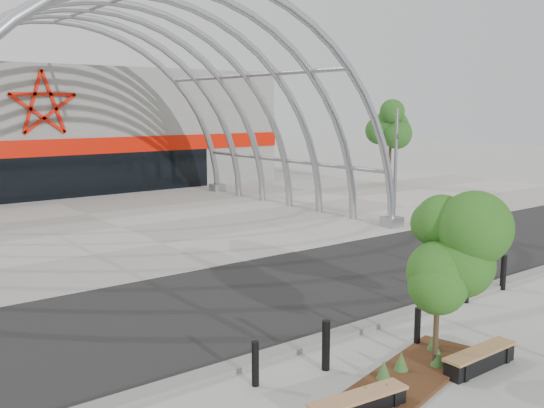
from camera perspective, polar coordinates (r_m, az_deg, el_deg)
name	(u,v)px	position (r m, az deg, el deg)	size (l,w,h in m)	color
ground	(366,323)	(16.12, 8.82, -11.00)	(140.00, 140.00, 0.00)	#9A9B96
road	(282,290)	(18.57, 0.95, -8.11)	(140.00, 7.00, 0.02)	black
forecourt	(120,228)	(28.68, -14.09, -2.16)	(60.00, 17.00, 0.04)	#99958C
kerb	(373,323)	(15.94, 9.49, -11.03)	(60.00, 0.50, 0.12)	slate
arena_building	(10,129)	(45.24, -23.42, 6.50)	(34.00, 15.24, 8.00)	slate
vault_canopy	(120,228)	(28.68, -14.09, -2.17)	(20.80, 15.80, 20.36)	#999EA3
planting_bed	(408,374)	(13.18, 12.69, -15.33)	(4.65, 2.41, 0.47)	#391B0E
signal_pole	(395,165)	(28.78, 11.55, 3.65)	(0.21, 0.77, 5.43)	slate
street_tree_0	(440,250)	(12.99, 15.49, -4.20)	(1.59, 1.59, 3.62)	#2E2413
bench_0	(359,406)	(11.58, 8.14, -18.30)	(2.05, 0.65, 0.42)	black
bench_1	(480,360)	(14.01, 18.99, -13.68)	(2.05, 0.45, 0.43)	black
bollard_0	(255,364)	(12.47, -1.58, -14.81)	(0.15, 0.15, 0.93)	black
bollard_1	(326,345)	(13.17, 5.10, -13.11)	(0.17, 0.17, 1.09)	black
bollard_2	(417,327)	(14.74, 13.53, -11.20)	(0.15, 0.15, 0.93)	black
bollard_3	(467,287)	(18.19, 17.86, -7.46)	(0.15, 0.15, 0.92)	black
bollard_4	(503,272)	(19.80, 20.95, -6.03)	(0.17, 0.17, 1.09)	black
bg_tree_1	(391,125)	(42.80, 11.14, 7.32)	(2.70, 2.70, 5.91)	#301F14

